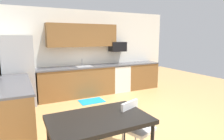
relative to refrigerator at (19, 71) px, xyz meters
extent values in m
plane|color=tan|center=(2.18, -2.22, -0.95)|extent=(12.00, 12.00, 0.00)
cube|color=white|center=(2.18, 0.43, 0.40)|extent=(5.80, 0.10, 2.70)
cube|color=brown|center=(1.61, 0.08, -0.50)|extent=(2.37, 0.60, 0.90)
cube|color=brown|center=(3.99, 0.08, -0.50)|extent=(1.18, 0.60, 0.90)
cube|color=brown|center=(-0.12, -1.42, -0.50)|extent=(0.60, 2.00, 0.90)
cube|color=#4C4C51|center=(2.18, 0.08, -0.03)|extent=(4.80, 0.64, 0.04)
cube|color=#4C4C51|center=(-0.12, -1.42, -0.03)|extent=(0.64, 2.00, 0.04)
cube|color=brown|center=(1.88, 0.21, 0.95)|extent=(2.20, 0.34, 0.70)
cube|color=#9EA0A5|center=(0.00, 0.00, 0.00)|extent=(0.76, 0.70, 1.89)
cube|color=white|center=(3.10, 0.08, -0.51)|extent=(0.60, 0.60, 0.88)
cube|color=black|center=(3.10, 0.08, -0.05)|extent=(0.60, 0.60, 0.03)
cube|color=black|center=(3.10, 0.18, 0.58)|extent=(0.54, 0.36, 0.32)
cube|color=#A5A8AD|center=(1.85, 0.08, -0.07)|extent=(0.48, 0.40, 0.14)
cylinder|color=#B2B5BA|center=(1.85, 0.26, 0.09)|extent=(0.02, 0.02, 0.24)
cube|color=black|center=(0.94, -3.26, -0.24)|extent=(1.40, 0.90, 0.06)
cylinder|color=black|center=(1.58, -2.87, -0.61)|extent=(0.05, 0.05, 0.67)
cube|color=white|center=(1.57, -3.34, -0.50)|extent=(0.51, 0.51, 0.05)
cube|color=white|center=(1.51, -3.17, -0.30)|extent=(0.37, 0.17, 0.40)
cylinder|color=#B2B2B7|center=(1.67, -3.12, -0.73)|extent=(0.03, 0.03, 0.42)
cube|color=#198CBF|center=(1.84, -0.57, -0.94)|extent=(0.70, 0.50, 0.01)
camera|label=1|loc=(-0.03, -5.61, 0.90)|focal=30.69mm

